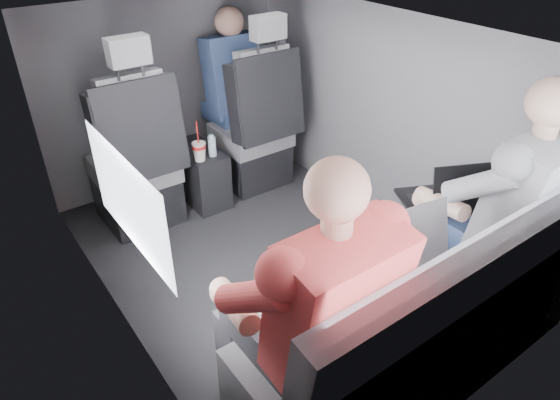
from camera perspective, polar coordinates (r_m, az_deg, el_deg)
floor at (r=3.05m, az=-0.92°, el=-6.89°), size 2.60×2.60×0.00m
ceiling at (r=2.44m, az=-1.20°, el=18.63°), size 2.60×2.60×0.00m
panel_left at (r=2.35m, az=-19.27°, el=-1.81°), size 0.02×2.60×1.35m
panel_right at (r=3.23m, az=12.28°, el=8.69°), size 0.02×2.60×1.35m
panel_front at (r=3.73m, az=-12.89°, el=11.80°), size 1.80×0.02×1.35m
panel_back at (r=1.95m, az=21.99°, el=-10.34°), size 1.80×0.02×1.35m
side_window at (r=1.99m, az=-17.02°, el=-0.16°), size 0.02×0.75×0.42m
seatbelt at (r=3.37m, az=-1.39°, el=12.68°), size 0.35×0.11×0.59m
front_seat_left at (r=3.30m, az=-15.99°, el=3.35°), size 0.52×0.58×1.26m
front_seat_right at (r=3.65m, az=-2.84°, el=7.46°), size 0.52×0.58×1.26m
center_console at (r=3.57m, az=-9.14°, el=2.90°), size 0.24×0.48×0.41m
rear_bench at (r=2.28m, az=15.14°, el=-14.18°), size 1.60×0.57×0.92m
soda_cup at (r=3.30m, az=-9.22°, el=5.59°), size 0.09×0.09×0.27m
water_bottle at (r=3.35m, az=-7.77°, el=6.12°), size 0.05×0.05×0.15m
laptop_white at (r=1.89m, az=0.60°, el=-10.60°), size 0.37×0.38×0.24m
laptop_silver at (r=2.16m, az=12.16°, el=-4.95°), size 0.43×0.40×0.28m
laptop_black at (r=2.58m, az=18.74°, el=0.43°), size 0.44×0.47×0.26m
passenger_rear_left at (r=1.80m, az=3.25°, el=-12.43°), size 0.55×0.66×1.29m
passenger_rear_right at (r=2.52m, az=23.46°, el=-0.81°), size 0.55×0.66×1.30m
passenger_front_right at (r=3.72m, az=-5.47°, el=13.65°), size 0.40×0.40×0.82m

